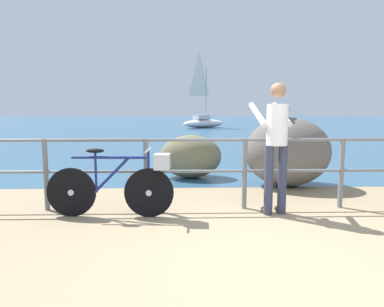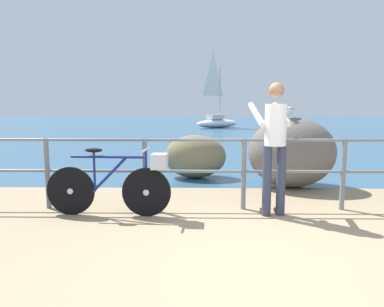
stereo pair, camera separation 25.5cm
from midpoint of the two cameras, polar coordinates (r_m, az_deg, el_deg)
ground_plane at (r=23.09m, az=2.94°, el=3.40°), size 120.00×120.00×0.10m
sea_surface at (r=51.30m, az=1.88°, el=5.47°), size 120.00×90.00×0.01m
promenade_railing at (r=5.03m, az=9.93°, el=-1.92°), size 8.56×0.07×1.02m
bicycle at (r=4.74m, az=-10.39°, el=-4.61°), size 1.70×0.48×0.92m
person_at_railing at (r=4.79m, az=14.86°, el=1.77°), size 0.53×0.67×1.78m
breakwater_boulder_main at (r=6.70m, az=17.09°, el=0.17°), size 1.60×1.26×1.29m
breakwater_boulder_left at (r=7.32m, az=1.52°, el=-0.49°), size 1.30×0.88×0.91m
seagull at (r=6.55m, az=16.75°, el=6.91°), size 0.29×0.28×0.23m
sailboat at (r=28.75m, az=4.42°, el=5.62°), size 4.20×3.83×6.16m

